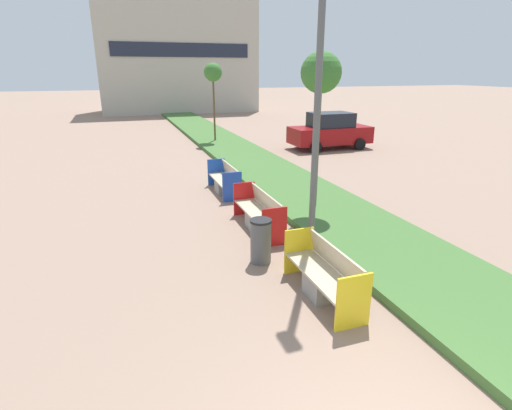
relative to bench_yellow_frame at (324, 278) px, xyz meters
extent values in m
cube|color=#426B33|center=(2.26, 8.49, -0.28)|extent=(2.80, 120.00, 0.18)
cube|color=#B2AD9E|center=(3.06, 35.99, 4.77)|extent=(14.64, 6.62, 10.28)
cube|color=#1E2333|center=(3.06, 32.62, 5.28)|extent=(12.30, 0.08, 1.20)
cube|color=gray|center=(-0.04, 0.00, -0.16)|extent=(0.52, 0.60, 0.42)
cube|color=#BCAD8E|center=(-0.04, 0.00, 0.07)|extent=(0.58, 1.98, 0.05)
cube|color=#BCAD8E|center=(0.23, 0.00, 0.33)|extent=(0.14, 1.90, 0.48)
cube|color=yellow|center=(-0.04, -1.01, 0.10)|extent=(0.62, 0.04, 0.94)
cube|color=yellow|center=(-0.04, 1.01, 0.10)|extent=(0.62, 0.04, 0.94)
cube|color=gray|center=(-0.04, 3.49, -0.16)|extent=(0.52, 0.60, 0.42)
cube|color=#BCAD8E|center=(-0.04, 3.49, 0.07)|extent=(0.58, 2.27, 0.05)
cube|color=#BCAD8E|center=(0.23, 3.49, 0.33)|extent=(0.14, 2.18, 0.48)
cube|color=red|center=(-0.04, 2.34, 0.10)|extent=(0.62, 0.04, 0.94)
cube|color=red|center=(-0.04, 4.65, 0.10)|extent=(0.62, 0.04, 0.94)
cube|color=gray|center=(-0.04, 6.92, -0.16)|extent=(0.52, 0.60, 0.42)
cube|color=#BCAD8E|center=(-0.04, 6.92, 0.07)|extent=(0.58, 2.02, 0.05)
cube|color=#BCAD8E|center=(0.23, 6.92, 0.33)|extent=(0.14, 1.94, 0.48)
cube|color=blue|center=(-0.04, 5.89, 0.10)|extent=(0.62, 0.04, 0.94)
cube|color=blue|center=(-0.04, 7.95, 0.10)|extent=(0.62, 0.04, 0.94)
cylinder|color=#4C4F51|center=(-0.61, 1.67, 0.09)|extent=(0.44, 0.44, 0.92)
cylinder|color=black|center=(-0.61, 1.67, 0.57)|extent=(0.46, 0.46, 0.05)
cylinder|color=#56595B|center=(0.61, 1.75, 3.30)|extent=(0.14, 0.14, 7.32)
cylinder|color=brown|center=(1.97, 4.20, 1.42)|extent=(0.10, 0.10, 3.57)
sphere|color=#38702D|center=(1.97, 4.20, 3.50)|extent=(1.08, 1.08, 1.08)
cylinder|color=brown|center=(1.97, 16.41, 1.41)|extent=(0.10, 0.10, 3.56)
sphere|color=#38702D|center=(1.97, 16.41, 3.46)|extent=(0.98, 0.98, 0.98)
cube|color=maroon|center=(7.27, 12.86, 0.35)|extent=(4.21, 1.77, 0.84)
cube|color=black|center=(7.27, 12.86, 1.13)|extent=(2.10, 1.56, 0.72)
cylinder|color=black|center=(8.53, 11.96, -0.07)|extent=(0.60, 0.20, 0.60)
cylinder|color=black|center=(8.53, 13.76, -0.07)|extent=(0.60, 0.20, 0.60)
cylinder|color=black|center=(6.01, 11.96, -0.07)|extent=(0.60, 0.20, 0.60)
cylinder|color=black|center=(6.01, 13.76, -0.07)|extent=(0.60, 0.20, 0.60)
camera|label=1|loc=(-3.26, -5.62, 3.55)|focal=28.00mm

